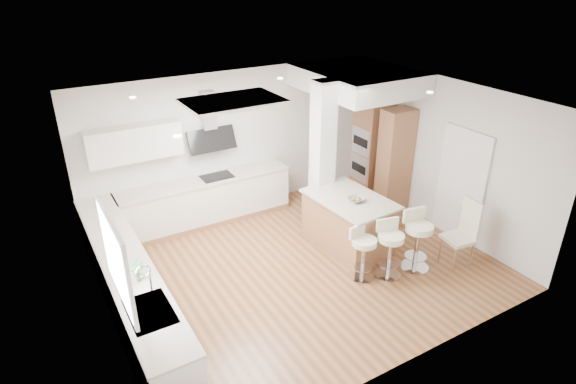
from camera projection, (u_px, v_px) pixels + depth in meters
ground at (300, 266)px, 8.04m from camera, size 6.00×6.00×0.00m
ceiling at (300, 266)px, 8.04m from camera, size 6.00×5.00×0.02m
wall_back at (233, 143)px, 9.37m from camera, size 6.00×0.04×2.80m
wall_left at (99, 243)px, 6.06m from camera, size 0.04×5.00×2.80m
wall_right at (440, 154)px, 8.80m from camera, size 0.04×5.00×2.80m
skylight at (233, 101)px, 6.94m from camera, size 4.10×2.10×0.06m
window_left at (115, 256)px, 5.26m from camera, size 0.06×1.28×1.07m
doorway_right at (461, 187)px, 8.50m from camera, size 0.05×1.00×2.10m
counter_left at (129, 286)px, 6.79m from camera, size 0.63×4.50×1.35m
counter_back at (197, 191)px, 9.05m from camera, size 3.62×0.63×2.50m
pillar at (322, 158)px, 8.65m from camera, size 0.35×0.35×2.80m
soffit at (357, 80)px, 8.95m from camera, size 1.78×2.20×0.40m
oven_column at (380, 155)px, 9.76m from camera, size 0.63×1.21×2.10m
peninsula at (348, 222)px, 8.42m from camera, size 1.14×1.63×1.02m
bar_stool_a at (363, 250)px, 7.54m from camera, size 0.47×0.47×0.91m
bar_stool_b at (390, 246)px, 7.59m from camera, size 0.52×0.52×0.97m
bar_stool_c at (417, 237)px, 7.75m from camera, size 0.54×0.54×1.04m
dining_chair at (464, 230)px, 7.90m from camera, size 0.50×0.50×1.15m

